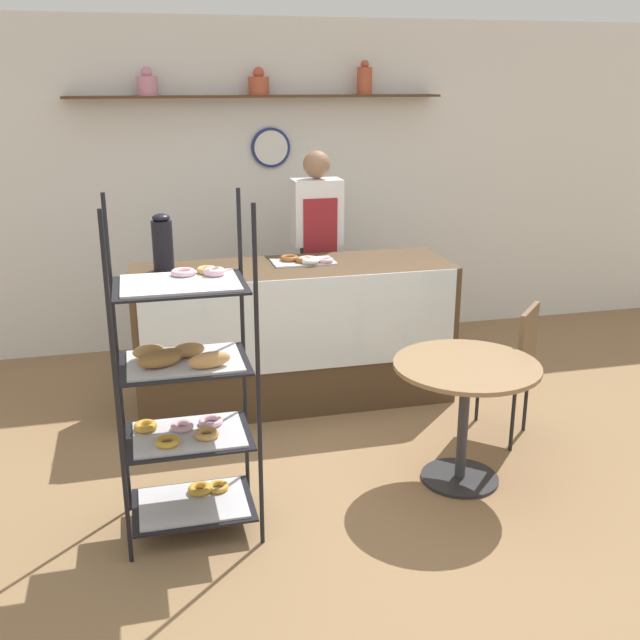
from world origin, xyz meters
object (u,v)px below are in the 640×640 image
Objects in this scene: person_worker at (317,252)px; cafe_chair at (512,358)px; coffee_carafe at (163,243)px; donut_tray_counter at (305,260)px; pastry_rack at (186,391)px; cafe_table at (465,392)px.

cafe_chair is at bearing -59.79° from person_worker.
coffee_carafe reaches higher than donut_tray_counter.
person_worker is 3.94× the size of donut_tray_counter.
donut_tray_counter is at bearing 57.85° from pastry_rack.
donut_tray_counter is at bearing -89.24° from cafe_chair.
cafe_table is (0.38, -1.95, -0.40)m from person_worker.
person_worker is at bearing 100.96° from cafe_table.
donut_tray_counter is (-0.21, -0.53, 0.07)m from person_worker.
cafe_chair is at bearing 39.81° from cafe_table.
coffee_carafe is at bearing 136.96° from cafe_table.
person_worker is (1.17, 2.05, 0.19)m from pastry_rack.
pastry_rack is 2.36m from person_worker.
cafe_chair is 2.31× the size of coffee_carafe.
donut_tray_counter reaches higher than cafe_chair.
cafe_chair is 1.56m from donut_tray_counter.
cafe_table is 2.22m from coffee_carafe.
person_worker is 1.30m from coffee_carafe.
person_worker is 4.45× the size of coffee_carafe.
cafe_table is at bearing -7.27° from cafe_chair.
cafe_chair is (2.06, 0.52, -0.21)m from pastry_rack.
cafe_chair is at bearing -42.16° from donut_tray_counter.
pastry_rack is 2.10× the size of cafe_table.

